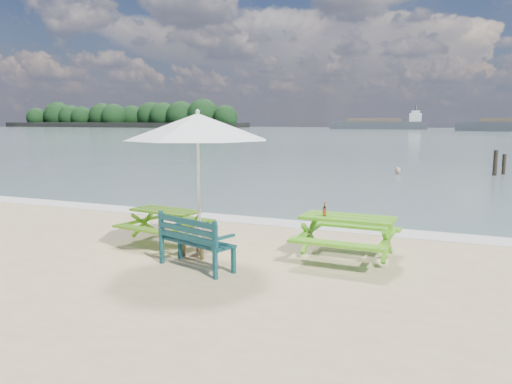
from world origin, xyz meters
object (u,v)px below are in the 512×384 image
at_px(picnic_table_right, 347,239).
at_px(patio_umbrella, 198,127).
at_px(park_bench, 197,252).
at_px(swimmer, 397,184).
at_px(side_table, 200,246).
at_px(picnic_table_left, 166,226).
at_px(beer_bottle, 324,211).

bearing_deg(picnic_table_right, patio_umbrella, -161.65).
bearing_deg(park_bench, swimmer, 85.96).
height_order(picnic_table_right, side_table, picnic_table_right).
distance_m(park_bench, side_table, 0.82).
bearing_deg(picnic_table_right, picnic_table_left, -176.87).
relative_size(picnic_table_left, beer_bottle, 7.01).
xyz_separation_m(side_table, beer_bottle, (2.22, 0.74, 0.71)).
xyz_separation_m(park_bench, swimmer, (1.20, 17.01, -0.76)).
relative_size(picnic_table_right, patio_umbrella, 0.62).
distance_m(picnic_table_right, patio_umbrella, 3.45).
bearing_deg(beer_bottle, picnic_table_left, -178.72).
bearing_deg(beer_bottle, swimmer, 92.47).
relative_size(park_bench, swimmer, 0.97).
bearing_deg(picnic_table_left, side_table, -29.07).
xyz_separation_m(park_bench, side_table, (-0.35, 0.73, -0.10)).
relative_size(patio_umbrella, swimmer, 1.92).
bearing_deg(swimmer, picnic_table_right, -86.00).
bearing_deg(patio_umbrella, picnic_table_right, 18.35).
relative_size(park_bench, side_table, 2.52).
xyz_separation_m(picnic_table_left, beer_bottle, (3.42, 0.08, 0.55)).
distance_m(patio_umbrella, beer_bottle, 2.81).
height_order(picnic_table_left, picnic_table_right, picnic_table_right).
height_order(picnic_table_left, park_bench, park_bench).
relative_size(picnic_table_left, patio_umbrella, 0.59).
height_order(picnic_table_left, patio_umbrella, patio_umbrella).
bearing_deg(park_bench, beer_bottle, 38.14).
xyz_separation_m(patio_umbrella, swimmer, (1.55, 16.28, -2.92)).
height_order(side_table, swimmer, side_table).
distance_m(side_table, swimmer, 16.37).
relative_size(patio_umbrella, beer_bottle, 11.87).
height_order(park_bench, beer_bottle, beer_bottle).
xyz_separation_m(beer_bottle, swimmer, (-0.67, 15.54, -1.37)).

